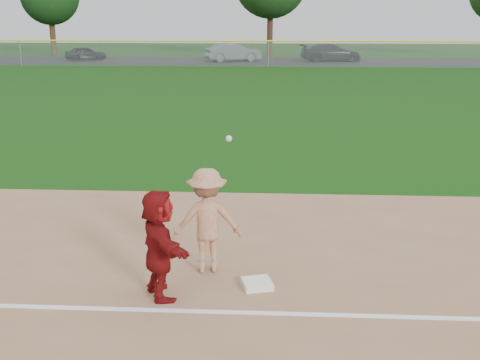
# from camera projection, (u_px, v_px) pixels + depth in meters

# --- Properties ---
(ground) EXTENTS (160.00, 160.00, 0.00)m
(ground) POSITION_uv_depth(u_px,v_px,m) (234.00, 289.00, 9.13)
(ground) COLOR #123F0C
(ground) RESTS_ON ground
(foul_line) EXTENTS (60.00, 0.10, 0.01)m
(foul_line) POSITION_uv_depth(u_px,v_px,m) (230.00, 312.00, 8.36)
(foul_line) COLOR white
(foul_line) RESTS_ON infield_dirt
(parking_asphalt) EXTENTS (120.00, 10.00, 0.01)m
(parking_asphalt) POSITION_uv_depth(u_px,v_px,m) (269.00, 61.00, 53.40)
(parking_asphalt) COLOR black
(parking_asphalt) RESTS_ON ground
(first_base) EXTENTS (0.52, 0.52, 0.10)m
(first_base) POSITION_uv_depth(u_px,v_px,m) (257.00, 284.00, 9.14)
(first_base) COLOR white
(first_base) RESTS_ON infield_dirt
(base_runner) EXTENTS (1.10, 1.57, 1.63)m
(base_runner) POSITION_uv_depth(u_px,v_px,m) (159.00, 244.00, 8.64)
(base_runner) COLOR maroon
(base_runner) RESTS_ON infield_dirt
(car_left) EXTENTS (3.90, 2.79, 1.23)m
(car_left) POSITION_uv_depth(u_px,v_px,m) (86.00, 53.00, 54.20)
(car_left) COLOR black
(car_left) RESTS_ON parking_asphalt
(car_mid) EXTENTS (5.08, 3.28, 1.58)m
(car_mid) POSITION_uv_depth(u_px,v_px,m) (233.00, 52.00, 52.74)
(car_mid) COLOR #585A60
(car_mid) RESTS_ON parking_asphalt
(car_right) EXTENTS (5.63, 3.14, 1.54)m
(car_right) POSITION_uv_depth(u_px,v_px,m) (331.00, 52.00, 52.82)
(car_right) COLOR black
(car_right) RESTS_ON parking_asphalt
(first_base_play) EXTENTS (1.18, 0.79, 2.27)m
(first_base_play) POSITION_uv_depth(u_px,v_px,m) (207.00, 220.00, 9.52)
(first_base_play) COLOR #9C9C9F
(first_base_play) RESTS_ON infield_dirt
(outfield_fence) EXTENTS (110.00, 0.12, 110.00)m
(outfield_fence) POSITION_uv_depth(u_px,v_px,m) (268.00, 41.00, 47.10)
(outfield_fence) COLOR #999EA0
(outfield_fence) RESTS_ON ground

